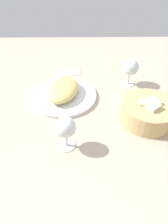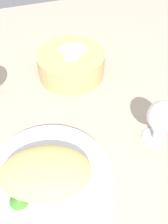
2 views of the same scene
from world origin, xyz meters
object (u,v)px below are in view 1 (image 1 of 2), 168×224
object	(u,v)px
wine_glass_far	(130,68)
wine_glass_near	(65,128)
plate	(63,96)
folded_napkin	(69,72)
bread_basket	(148,112)

from	to	relation	value
wine_glass_far	wine_glass_near	bearing A→B (deg)	-35.54
plate	wine_glass_far	world-z (taller)	wine_glass_far
plate	folded_napkin	world-z (taller)	plate
bread_basket	folded_napkin	bearing A→B (deg)	-139.17
plate	wine_glass_far	bearing A→B (deg)	108.93
plate	folded_napkin	distance (cm)	20.48
folded_napkin	wine_glass_near	bearing A→B (deg)	-95.60
plate	wine_glass_far	distance (cm)	31.34
plate	bread_basket	world-z (taller)	bread_basket
bread_basket	folded_napkin	xyz separation A→B (cm)	(-34.87, -30.13, -3.47)
wine_glass_near	wine_glass_far	world-z (taller)	wine_glass_far
plate	folded_napkin	size ratio (longest dim) A/B	2.51
plate	wine_glass_near	world-z (taller)	wine_glass_near
bread_basket	wine_glass_far	size ratio (longest dim) A/B	1.61
wine_glass_near	folded_napkin	bearing A→B (deg)	-178.88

